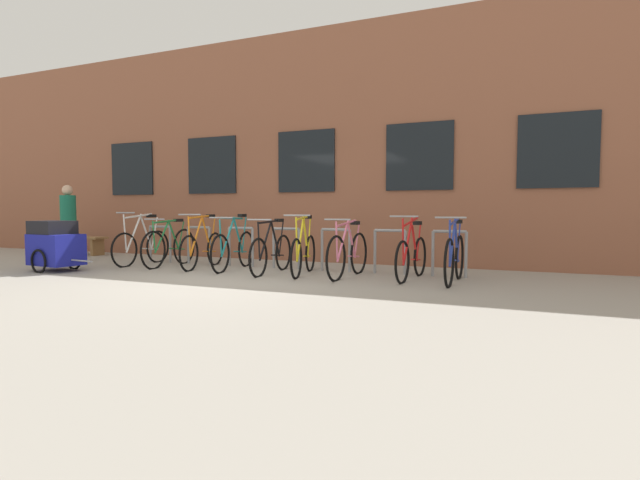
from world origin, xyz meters
The scene contains 16 objects.
ground_plane centered at (0.00, 0.00, 0.00)m, with size 42.00×42.00×0.00m, color #9E998E.
storefront_building centered at (0.00, 6.02, 2.45)m, with size 28.00×5.69×4.90m.
bike_rack centered at (0.17, 1.90, 0.47)m, with size 6.58×0.05×0.78m.
bicycle_white centered at (-2.83, 1.36, 0.39)m, with size 0.44×1.66×1.09m.
bicycle_pink centered at (1.63, 1.26, 0.39)m, with size 0.44×1.73×0.99m.
bicycle_black centered at (0.23, 1.21, 0.37)m, with size 0.44×1.71×0.98m.
bicycle_green centered at (-2.14, 1.37, 0.39)m, with size 0.44×1.74×0.97m.
bicycle_blue centered at (3.33, 1.30, 0.39)m, with size 0.44×1.68×1.03m.
bicycle_orange centered at (-1.35, 1.38, 0.38)m, with size 0.44×1.71×1.06m.
bicycle_red centered at (2.65, 1.41, 0.37)m, with size 0.44×1.64×1.04m.
bicycle_teal centered at (-0.67, 1.40, 0.39)m, with size 0.44×1.80×1.05m.
bicycle_yellow centered at (0.83, 1.25, 0.38)m, with size 0.47×1.64×1.05m.
bike_trailer centered at (-3.54, -0.03, 0.47)m, with size 1.48×0.74×0.93m.
wooden_bench centered at (-5.92, 2.47, 0.33)m, with size 1.64×0.40×0.45m.
person_by_bench centered at (-4.80, 1.30, 0.94)m, with size 0.32×0.36×1.64m.
backpack centered at (-5.02, 1.10, 0.22)m, with size 0.28×0.20×0.44m, color maroon.
Camera 1 is at (4.26, -6.18, 1.10)m, focal length 26.99 mm.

